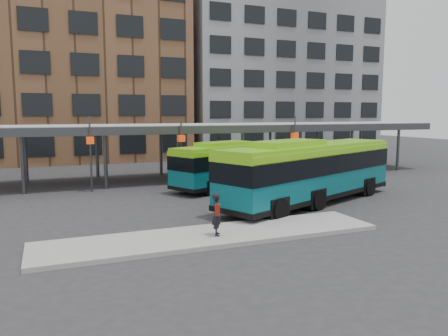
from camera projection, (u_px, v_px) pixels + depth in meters
ground at (292, 211)px, 22.48m from camera, size 120.00×120.00×0.00m
boarding_island at (213, 236)px, 17.66m from camera, size 14.00×3.00×0.18m
canopy at (206, 128)px, 33.80m from camera, size 40.00×6.53×4.80m
building_brick at (58, 57)px, 46.75m from camera, size 26.00×14.00×22.00m
building_grey at (272, 74)px, 56.63m from camera, size 24.00×14.00×20.00m
bus_front at (311, 170)px, 24.28m from camera, size 13.12×7.67×3.60m
bus_rear at (242, 162)px, 30.24m from camera, size 11.37×6.92×3.14m
pedestrian at (217, 214)px, 17.28m from camera, size 0.59×0.72×1.72m
bike_rack at (348, 165)px, 38.31m from camera, size 5.37×1.56×1.03m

